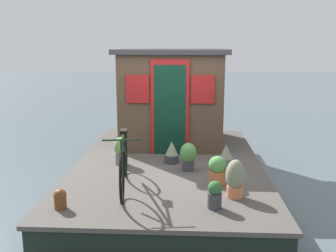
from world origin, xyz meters
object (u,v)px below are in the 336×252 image
object	(u,v)px
potted_plant_geranium	(226,157)
potted_plant_ivy	(188,156)
bicycle	(124,162)
potted_plant_rosemary	(217,170)
potted_plant_mint	(172,153)
houseboat_cabin	(172,96)
potted_plant_lavender	(235,179)
mooring_bollard	(60,199)
potted_plant_thyme	(215,195)
potted_plant_sage	(121,150)

from	to	relation	value
potted_plant_geranium	potted_plant_ivy	size ratio (longest dim) A/B	0.89
bicycle	potted_plant_rosemary	size ratio (longest dim) A/B	3.99
potted_plant_mint	houseboat_cabin	bearing A→B (deg)	2.16
potted_plant_lavender	potted_plant_mint	size ratio (longest dim) A/B	1.37
bicycle	houseboat_cabin	bearing A→B (deg)	-11.90
houseboat_cabin	potted_plant_ivy	distance (m)	2.08
houseboat_cabin	bicycle	distance (m)	2.89
potted_plant_ivy	potted_plant_mint	distance (m)	0.49
houseboat_cabin	potted_plant_geranium	size ratio (longest dim) A/B	5.28
potted_plant_rosemary	potted_plant_geranium	bearing A→B (deg)	-14.95
potted_plant_mint	mooring_bollard	bearing A→B (deg)	146.01
houseboat_cabin	potted_plant_thyme	xyz separation A→B (m)	(-3.39, -0.69, -0.81)
potted_plant_rosemary	potted_plant_lavender	bearing A→B (deg)	-155.90
potted_plant_mint	potted_plant_thyme	xyz separation A→B (m)	(-1.87, -0.63, -0.00)
houseboat_cabin	potted_plant_mint	world-z (taller)	houseboat_cabin
houseboat_cabin	potted_plant_lavender	size ratio (longest dim) A/B	4.14
potted_plant_rosemary	potted_plant_mint	bearing A→B (deg)	35.43
potted_plant_mint	potted_plant_lavender	bearing A→B (deg)	-147.83
potted_plant_lavender	potted_plant_thyme	xyz separation A→B (m)	(-0.38, 0.30, -0.08)
potted_plant_lavender	potted_plant_thyme	size ratio (longest dim) A/B	1.46
potted_plant_geranium	potted_plant_mint	size ratio (longest dim) A/B	1.07
potted_plant_lavender	potted_plant_geranium	xyz separation A→B (m)	(1.24, 0.00, -0.07)
potted_plant_geranium	mooring_bollard	world-z (taller)	potted_plant_geranium
potted_plant_thyme	potted_plant_geranium	bearing A→B (deg)	-10.49
potted_plant_lavender	potted_plant_rosemary	bearing A→B (deg)	24.10
potted_plant_lavender	potted_plant_geranium	distance (m)	1.24
houseboat_cabin	potted_plant_sage	size ratio (longest dim) A/B	4.51
potted_plant_sage	potted_plant_thyme	world-z (taller)	potted_plant_sage
potted_plant_sage	potted_plant_thyme	size ratio (longest dim) A/B	1.35
houseboat_cabin	potted_plant_lavender	bearing A→B (deg)	-161.71
potted_plant_thyme	mooring_bollard	size ratio (longest dim) A/B	1.39
potted_plant_ivy	potted_plant_rosemary	distance (m)	0.77
potted_plant_mint	mooring_bollard	world-z (taller)	potted_plant_mint
potted_plant_geranium	potted_plant_sage	size ratio (longest dim) A/B	0.85
bicycle	potted_plant_rosemary	world-z (taller)	bicycle
potted_plant_geranium	potted_plant_thyme	world-z (taller)	potted_plant_geranium
potted_plant_rosemary	mooring_bollard	world-z (taller)	potted_plant_rosemary
potted_plant_sage	potted_plant_thyme	xyz separation A→B (m)	(-1.73, -1.52, -0.07)
potted_plant_sage	potted_plant_mint	size ratio (longest dim) A/B	1.26
potted_plant_geranium	potted_plant_lavender	bearing A→B (deg)	-179.90
potted_plant_lavender	potted_plant_rosemary	xyz separation A→B (m)	(0.47, 0.21, -0.04)
potted_plant_rosemary	potted_plant_mint	xyz separation A→B (m)	(1.02, 0.73, -0.04)
potted_plant_sage	potted_plant_thyme	distance (m)	2.30
bicycle	potted_plant_mint	distance (m)	1.42
potted_plant_mint	potted_plant_sage	bearing A→B (deg)	98.71
bicycle	potted_plant_sage	bearing A→B (deg)	12.26
bicycle	mooring_bollard	bearing A→B (deg)	136.59
potted_plant_ivy	potted_plant_thyme	world-z (taller)	potted_plant_ivy
potted_plant_ivy	mooring_bollard	xyz separation A→B (m)	(-1.60, 1.63, -0.12)
houseboat_cabin	bicycle	size ratio (longest dim) A/B	1.26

